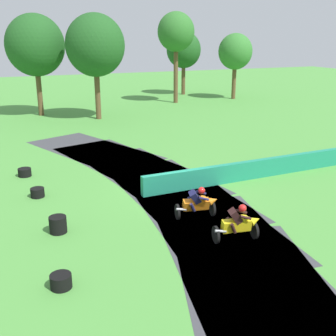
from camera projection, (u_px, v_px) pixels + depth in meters
name	position (u px, v px, depth m)	size (l,w,h in m)	color
ground_plane	(175.00, 191.00, 18.81)	(120.00, 120.00, 0.00)	#4C933D
track_asphalt	(161.00, 193.00, 18.54)	(7.78, 27.00, 0.01)	#3D3D42
safety_barrier	(278.00, 165.00, 20.98)	(0.30, 14.69, 0.90)	#1E8466
motorcycle_lead_yellow	(239.00, 223.00, 14.06)	(1.71, 0.91, 1.43)	black
motorcycle_chase_orange	(198.00, 203.00, 15.84)	(1.70, 1.00, 1.42)	black
tire_stack_near	(61.00, 281.00, 11.57)	(0.60, 0.60, 0.40)	black
tire_stack_mid_a	(58.00, 225.00, 14.79)	(0.62, 0.62, 0.60)	black
tire_stack_mid_b	(37.00, 193.00, 18.07)	(0.59, 0.59, 0.40)	black
tire_stack_far	(25.00, 172.00, 20.74)	(0.64, 0.64, 0.40)	black
tree_far_left	(184.00, 50.00, 47.95)	(3.93, 3.93, 7.15)	brown
tree_far_right	(176.00, 33.00, 41.33)	(3.66, 3.66, 8.93)	brown
tree_mid_rise	(35.00, 45.00, 34.82)	(4.86, 4.86, 8.44)	brown
tree_behind_barrier	(95.00, 45.00, 33.24)	(4.71, 4.71, 8.40)	brown
tree_distant	(235.00, 52.00, 44.59)	(3.60, 3.60, 6.92)	brown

